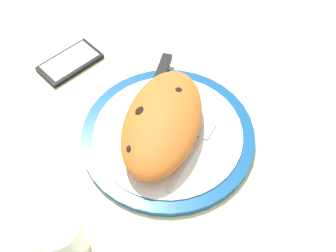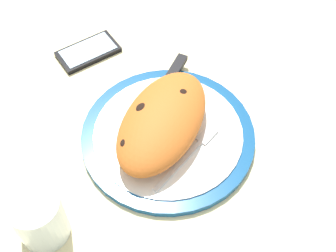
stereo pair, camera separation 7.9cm
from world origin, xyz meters
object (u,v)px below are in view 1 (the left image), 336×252
object	(u,v)px
calzone	(162,122)
knife	(158,83)
plate	(168,135)
water_glass	(60,239)
smartphone	(70,62)
fork	(195,148)

from	to	relation	value
calzone	knife	world-z (taller)	calzone
knife	plate	bearing A→B (deg)	-138.64
plate	knife	size ratio (longest dim) A/B	1.48
calzone	water_glass	size ratio (longest dim) A/B	2.84
calzone	water_glass	bearing A→B (deg)	176.04
plate	knife	world-z (taller)	knife
knife	smartphone	xyz separation A→B (cm)	(-3.66, 19.40, -1.60)
fork	water_glass	distance (cm)	27.40
knife	smartphone	world-z (taller)	knife
plate	water_glass	bearing A→B (deg)	174.36
fork	knife	size ratio (longest dim) A/B	0.77
calzone	knife	distance (cm)	11.99
plate	fork	distance (cm)	6.01
fork	calzone	bearing A→B (deg)	90.33
fork	smartphone	size ratio (longest dim) A/B	1.19
smartphone	water_glass	size ratio (longest dim) A/B	1.47
plate	calzone	bearing A→B (deg)	125.40
smartphone	knife	bearing A→B (deg)	-79.33
plate	smartphone	distance (cm)	27.63
smartphone	calzone	bearing A→B (deg)	-102.27
plate	calzone	size ratio (longest dim) A/B	1.18
calzone	knife	bearing A→B (deg)	36.44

